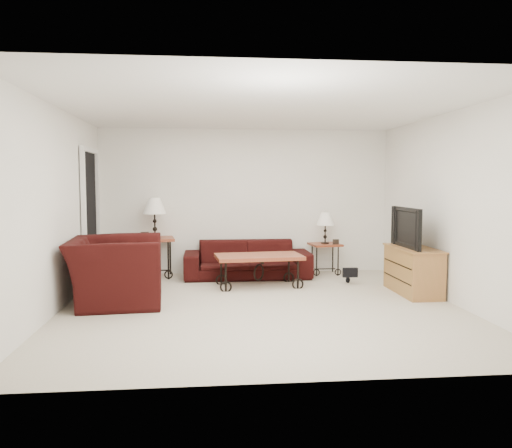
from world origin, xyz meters
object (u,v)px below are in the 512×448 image
(armchair, at_px, (116,271))
(television, at_px, (413,227))
(sofa, at_px, (247,259))
(tv_stand, at_px, (413,270))
(side_table_left, at_px, (155,257))
(side_table_right, at_px, (325,259))
(backpack, at_px, (348,269))
(coffee_table, at_px, (259,271))
(lamp_right, at_px, (325,228))
(lamp_left, at_px, (155,218))

(armchair, bearing_deg, television, -92.09)
(sofa, xyz_separation_m, tv_stand, (2.25, -1.47, 0.03))
(side_table_left, relative_size, side_table_right, 1.25)
(backpack, bearing_deg, coffee_table, 169.14)
(lamp_right, bearing_deg, sofa, -172.46)
(backpack, bearing_deg, television, -66.39)
(sofa, bearing_deg, backpack, -22.38)
(sofa, bearing_deg, coffee_table, -81.53)
(tv_stand, height_order, backpack, tv_stand)
(coffee_table, xyz_separation_m, television, (2.11, -0.70, 0.70))
(sofa, bearing_deg, television, -33.35)
(armchair, distance_m, tv_stand, 4.11)
(sofa, height_order, lamp_right, lamp_right)
(side_table_right, height_order, backpack, side_table_right)
(coffee_table, relative_size, backpack, 2.82)
(side_table_left, bearing_deg, backpack, -14.86)
(lamp_right, bearing_deg, backpack, -77.58)
(side_table_left, xyz_separation_m, lamp_right, (2.89, 0.00, 0.47))
(coffee_table, bearing_deg, tv_stand, -18.28)
(sofa, bearing_deg, side_table_left, 173.28)
(sofa, distance_m, lamp_right, 1.46)
(sofa, height_order, side_table_right, sofa)
(coffee_table, bearing_deg, lamp_right, 37.04)
(lamp_right, bearing_deg, side_table_right, 0.00)
(lamp_left, relative_size, coffee_table, 0.51)
(side_table_right, xyz_separation_m, backpack, (0.18, -0.81, -0.04))
(sofa, relative_size, tv_stand, 1.89)
(sofa, distance_m, television, 2.74)
(sofa, distance_m, tv_stand, 2.68)
(lamp_left, bearing_deg, coffee_table, -29.81)
(lamp_left, relative_size, tv_stand, 0.60)
(coffee_table, bearing_deg, side_table_left, 150.19)
(television, relative_size, backpack, 2.16)
(tv_stand, xyz_separation_m, backpack, (-0.71, 0.83, -0.10))
(armchair, relative_size, television, 1.34)
(sofa, height_order, armchair, armchair)
(side_table_right, xyz_separation_m, lamp_left, (-2.89, 0.00, 0.73))
(side_table_right, height_order, television, television)
(lamp_left, relative_size, television, 0.67)
(side_table_right, bearing_deg, television, -62.24)
(lamp_left, distance_m, television, 4.10)
(armchair, bearing_deg, backpack, -78.04)
(armchair, xyz_separation_m, television, (4.08, 0.18, 0.52))
(tv_stand, distance_m, backpack, 1.10)
(sofa, xyz_separation_m, backpack, (1.54, -0.63, -0.08))
(sofa, relative_size, television, 2.11)
(side_table_right, bearing_deg, sofa, -172.46)
(television, bearing_deg, backpack, -140.44)
(side_table_left, distance_m, armchair, 1.86)
(sofa, relative_size, side_table_left, 3.14)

